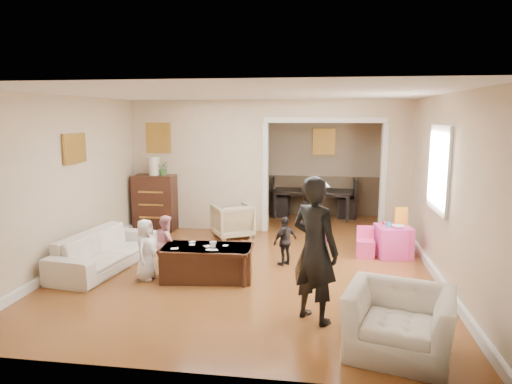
% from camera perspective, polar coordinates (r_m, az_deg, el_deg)
% --- Properties ---
extents(floor, '(7.00, 7.00, 0.00)m').
position_cam_1_polar(floor, '(7.65, -0.22, -8.03)').
color(floor, '#925725').
rests_on(floor, ground).
extents(partition_left, '(2.75, 0.18, 2.60)m').
position_cam_1_polar(partition_left, '(9.39, -6.93, 3.31)').
color(partition_left, beige).
rests_on(partition_left, ground).
extents(partition_right, '(0.55, 0.18, 2.60)m').
position_cam_1_polar(partition_right, '(9.17, 17.00, 2.82)').
color(partition_right, beige).
rests_on(partition_right, ground).
extents(partition_header, '(2.22, 0.18, 0.35)m').
position_cam_1_polar(partition_header, '(9.01, 8.55, 10.18)').
color(partition_header, beige).
rests_on(partition_header, partition_right).
extents(window_pane, '(0.03, 0.95, 1.10)m').
position_cam_1_polar(window_pane, '(7.05, 21.81, 2.68)').
color(window_pane, white).
rests_on(window_pane, ground).
extents(framed_art_partition, '(0.45, 0.03, 0.55)m').
position_cam_1_polar(framed_art_partition, '(9.50, -12.00, 6.58)').
color(framed_art_partition, brown).
rests_on(framed_art_partition, partition_left).
extents(framed_art_sofa_wall, '(0.03, 0.55, 0.40)m').
position_cam_1_polar(framed_art_sofa_wall, '(7.63, -21.58, 5.05)').
color(framed_art_sofa_wall, brown).
extents(framed_art_alcove, '(0.45, 0.03, 0.55)m').
position_cam_1_polar(framed_art_alcove, '(10.67, 8.42, 6.18)').
color(framed_art_alcove, brown).
extents(sofa, '(1.01, 2.00, 0.56)m').
position_cam_1_polar(sofa, '(7.40, -18.24, -6.87)').
color(sofa, silver).
rests_on(sofa, ground).
extents(armchair_back, '(0.94, 0.95, 0.64)m').
position_cam_1_polar(armchair_back, '(8.77, -2.93, -3.57)').
color(armchair_back, tan).
rests_on(armchair_back, ground).
extents(armchair_front, '(1.19, 1.10, 0.65)m').
position_cam_1_polar(armchair_front, '(4.84, 17.31, -15.14)').
color(armchair_front, silver).
rests_on(armchair_front, ground).
extents(dresser, '(0.82, 0.46, 1.12)m').
position_cam_1_polar(dresser, '(9.48, -12.37, -1.30)').
color(dresser, '#361A10').
rests_on(dresser, ground).
extents(table_lamp, '(0.22, 0.22, 0.36)m').
position_cam_1_polar(table_lamp, '(9.38, -12.53, 3.16)').
color(table_lamp, beige).
rests_on(table_lamp, dresser).
extents(potted_plant, '(0.25, 0.22, 0.28)m').
position_cam_1_polar(potted_plant, '(9.31, -11.37, 2.91)').
color(potted_plant, '#4E7D37').
rests_on(potted_plant, dresser).
extents(coffee_table, '(1.32, 0.78, 0.47)m').
position_cam_1_polar(coffee_table, '(6.65, -6.07, -8.69)').
color(coffee_table, '#371B11').
rests_on(coffee_table, ground).
extents(coffee_cup, '(0.11, 0.11, 0.09)m').
position_cam_1_polar(coffee_cup, '(6.50, -5.36, -6.53)').
color(coffee_cup, white).
rests_on(coffee_cup, coffee_table).
extents(play_table, '(0.61, 0.61, 0.51)m').
position_cam_1_polar(play_table, '(7.93, 16.63, -5.88)').
color(play_table, '#EC3EA5').
rests_on(play_table, ground).
extents(cereal_box, '(0.21, 0.10, 0.30)m').
position_cam_1_polar(cereal_box, '(7.95, 17.52, -2.89)').
color(cereal_box, yellow).
rests_on(cereal_box, play_table).
extents(cyan_cup, '(0.08, 0.08, 0.08)m').
position_cam_1_polar(cyan_cup, '(7.79, 16.06, -3.88)').
color(cyan_cup, teal).
rests_on(cyan_cup, play_table).
extents(toy_block, '(0.10, 0.09, 0.05)m').
position_cam_1_polar(toy_block, '(7.96, 15.75, -3.71)').
color(toy_block, red).
rests_on(toy_block, play_table).
extents(play_bowl, '(0.23, 0.23, 0.05)m').
position_cam_1_polar(play_bowl, '(7.75, 17.22, -4.13)').
color(play_bowl, white).
rests_on(play_bowl, play_table).
extents(dining_table, '(1.89, 1.20, 0.63)m').
position_cam_1_polar(dining_table, '(10.56, 7.07, -1.41)').
color(dining_table, black).
rests_on(dining_table, ground).
extents(adult_person, '(0.72, 0.69, 1.67)m').
position_cam_1_polar(adult_person, '(5.19, 7.31, -7.08)').
color(adult_person, black).
rests_on(adult_person, ground).
extents(child_kneel_a, '(0.30, 0.44, 0.87)m').
position_cam_1_polar(child_kneel_a, '(6.71, -13.52, -6.94)').
color(child_kneel_a, white).
rests_on(child_kneel_a, ground).
extents(child_kneel_b, '(0.46, 0.50, 0.83)m').
position_cam_1_polar(child_kneel_b, '(7.07, -11.03, -6.16)').
color(child_kneel_b, pink).
rests_on(child_kneel_b, ground).
extents(child_toddler, '(0.44, 0.46, 0.77)m').
position_cam_1_polar(child_toddler, '(7.15, 3.64, -6.09)').
color(child_toddler, black).
rests_on(child_toddler, ground).
extents(craft_papers, '(0.77, 0.48, 0.00)m').
position_cam_1_polar(craft_papers, '(6.58, -6.80, -6.75)').
color(craft_papers, white).
rests_on(craft_papers, coffee_table).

